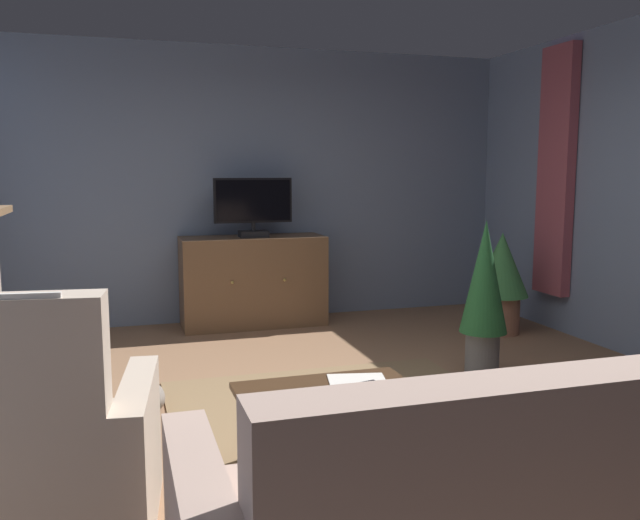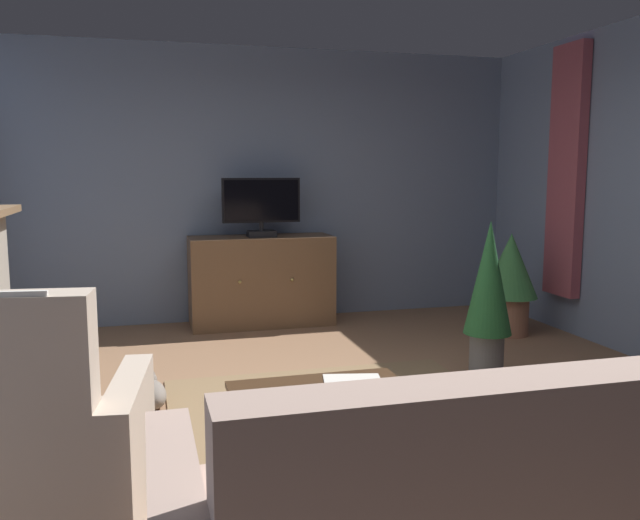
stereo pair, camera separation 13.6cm
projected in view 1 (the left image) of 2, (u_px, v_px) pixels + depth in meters
ground_plane at (352, 421)px, 4.09m from camera, size 5.90×6.47×0.04m
wall_back at (254, 185)px, 6.73m from camera, size 5.90×0.10×2.74m
curtain_panel_far at (556, 172)px, 6.16m from camera, size 0.10×0.44×2.30m
rug_central at (349, 421)px, 4.02m from camera, size 2.10×2.16×0.01m
tv_cabinet at (253, 283)px, 6.50m from camera, size 1.40×0.55×0.88m
television at (253, 206)px, 6.35m from camera, size 0.76×0.20×0.57m
coffee_table at (328, 400)px, 3.33m from camera, size 0.91×0.54×0.43m
tv_remote at (362, 386)px, 3.35m from camera, size 0.18×0.09×0.02m
folded_newspaper at (357, 380)px, 3.46m from camera, size 0.34×0.28×0.01m
armchair_near_window at (34, 462)px, 2.69m from camera, size 1.04×0.92×1.10m
potted_plant_on_hearth_side at (484, 290)px, 4.81m from camera, size 0.35×0.35×1.17m
potted_plant_small_fern_corner at (501, 276)px, 6.16m from camera, size 0.50×0.50×0.95m
cat at (150, 394)px, 4.27m from camera, size 0.21×0.67×0.19m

